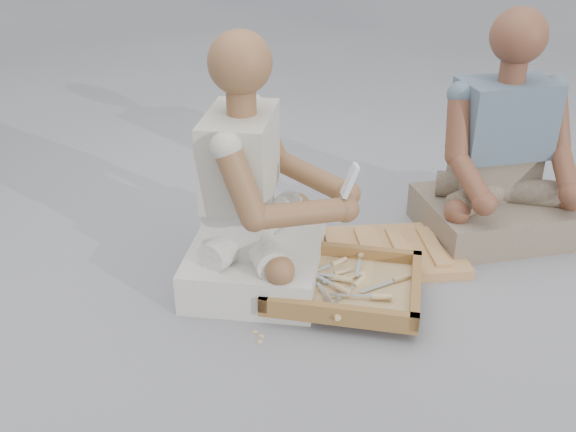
{
  "coord_description": "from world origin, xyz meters",
  "views": [
    {
      "loc": [
        -0.11,
        -1.88,
        1.39
      ],
      "look_at": [
        -0.07,
        0.19,
        0.3
      ],
      "focal_mm": 40.0,
      "sensor_mm": 36.0,
      "label": 1
    }
  ],
  "objects_px": {
    "craftsman": "(255,201)",
    "companion": "(501,164)",
    "carved_panel": "(385,252)",
    "tool_tray": "(344,285)"
  },
  "relations": [
    {
      "from": "tool_tray",
      "to": "craftsman",
      "type": "height_order",
      "value": "craftsman"
    },
    {
      "from": "tool_tray",
      "to": "companion",
      "type": "relative_size",
      "value": 0.66
    },
    {
      "from": "carved_panel",
      "to": "tool_tray",
      "type": "distance_m",
      "value": 0.36
    },
    {
      "from": "craftsman",
      "to": "companion",
      "type": "relative_size",
      "value": 0.99
    },
    {
      "from": "tool_tray",
      "to": "carved_panel",
      "type": "bearing_deg",
      "value": 56.31
    },
    {
      "from": "tool_tray",
      "to": "craftsman",
      "type": "bearing_deg",
      "value": 151.87
    },
    {
      "from": "craftsman",
      "to": "companion",
      "type": "distance_m",
      "value": 1.09
    },
    {
      "from": "carved_panel",
      "to": "tool_tray",
      "type": "xyz_separation_m",
      "value": [
        -0.2,
        -0.3,
        0.05
      ]
    },
    {
      "from": "tool_tray",
      "to": "companion",
      "type": "height_order",
      "value": "companion"
    },
    {
      "from": "craftsman",
      "to": "companion",
      "type": "xyz_separation_m",
      "value": [
        1.04,
        0.34,
        -0.0
      ]
    }
  ]
}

